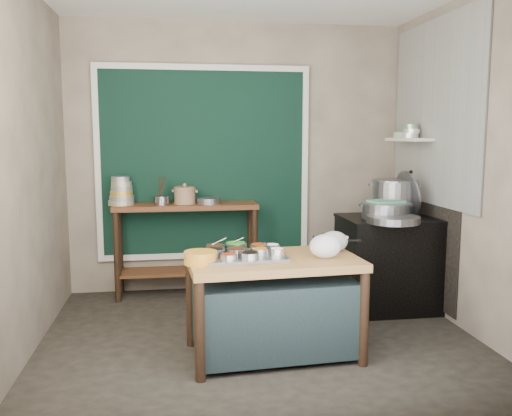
{
  "coord_description": "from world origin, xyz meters",
  "views": [
    {
      "loc": [
        -0.66,
        -4.23,
        1.65
      ],
      "look_at": [
        0.02,
        0.25,
        1.03
      ],
      "focal_mm": 38.0,
      "sensor_mm": 36.0,
      "label": 1
    }
  ],
  "objects": [
    {
      "name": "tile_panel",
      "position": [
        1.74,
        0.55,
        1.85
      ],
      "size": [
        0.02,
        1.7,
        1.7
      ],
      "primitive_type": "cube",
      "color": "#B2B2AA",
      "rests_on": "right_wall"
    },
    {
      "name": "condiment_bowls",
      "position": [
        -0.19,
        -0.37,
        0.8
      ],
      "size": [
        0.59,
        0.45,
        0.07
      ],
      "color": "silver",
      "rests_on": "condiment_tray"
    },
    {
      "name": "plastic_bag_a",
      "position": [
        0.42,
        -0.46,
        0.84
      ],
      "size": [
        0.29,
        0.27,
        0.18
      ],
      "primitive_type": "ellipsoid",
      "rotation": [
        0.0,
        0.0,
        0.38
      ],
      "color": "white",
      "rests_on": "prep_table"
    },
    {
      "name": "shelf_bowl_stack",
      "position": [
        1.63,
        0.82,
        1.68
      ],
      "size": [
        0.17,
        0.17,
        0.13
      ],
      "color": "silver",
      "rests_on": "wall_shelf"
    },
    {
      "name": "curtain_frame",
      "position": [
        -0.35,
        1.46,
        1.35
      ],
      "size": [
        2.22,
        0.03,
        2.02
      ],
      "primitive_type": null,
      "color": "beige",
      "rests_on": "back_wall"
    },
    {
      "name": "wide_bowl",
      "position": [
        -0.32,
        1.25,
        0.98
      ],
      "size": [
        0.32,
        0.32,
        0.06
      ],
      "primitive_type": "cylinder",
      "rotation": [
        0.0,
        0.0,
        -0.4
      ],
      "color": "gray",
      "rests_on": "back_counter"
    },
    {
      "name": "soot_patch",
      "position": [
        1.74,
        0.65,
        0.7
      ],
      "size": [
        0.01,
        1.3,
        1.3
      ],
      "primitive_type": "cube",
      "color": "black",
      "rests_on": "right_wall"
    },
    {
      "name": "bowl_stack",
      "position": [
        -1.19,
        1.28,
        1.07
      ],
      "size": [
        0.25,
        0.25,
        0.28
      ],
      "color": "tan",
      "rests_on": "back_counter"
    },
    {
      "name": "pot_lid",
      "position": [
        1.53,
        0.61,
        1.09
      ],
      "size": [
        0.14,
        0.44,
        0.43
      ],
      "primitive_type": "cylinder",
      "rotation": [
        0.0,
        1.36,
        0.06
      ],
      "color": "gray",
      "rests_on": "stove_top"
    },
    {
      "name": "shelf_bowl_green",
      "position": [
        1.63,
        1.04,
        1.64
      ],
      "size": [
        0.2,
        0.2,
        0.05
      ],
      "primitive_type": "cylinder",
      "rotation": [
        0.0,
        0.0,
        0.39
      ],
      "color": "gray",
      "rests_on": "wall_shelf"
    },
    {
      "name": "shallow_pan",
      "position": [
        1.23,
        0.23,
        0.91
      ],
      "size": [
        0.51,
        0.51,
        0.06
      ],
      "primitive_type": "cylinder",
      "rotation": [
        0.0,
        0.0,
        -0.12
      ],
      "color": "gray",
      "rests_on": "stove_top"
    },
    {
      "name": "back_counter",
      "position": [
        -0.55,
        1.28,
        0.47
      ],
      "size": [
        1.45,
        0.4,
        0.95
      ],
      "primitive_type": "cube",
      "color": "#5D2F1A",
      "rests_on": "floor"
    },
    {
      "name": "prep_table",
      "position": [
        0.05,
        -0.39,
        0.38
      ],
      "size": [
        1.29,
        0.8,
        0.75
      ],
      "primitive_type": "cube",
      "rotation": [
        0.0,
        0.0,
        0.07
      ],
      "color": "olive",
      "rests_on": "floor"
    },
    {
      "name": "floor",
      "position": [
        0.0,
        0.0,
        -0.01
      ],
      "size": [
        3.5,
        3.0,
        0.02
      ],
      "primitive_type": "cube",
      "color": "#2D2922",
      "rests_on": "ground"
    },
    {
      "name": "green_cloth",
      "position": [
        1.25,
        0.46,
        1.04
      ],
      "size": [
        0.32,
        0.27,
        0.02
      ],
      "primitive_type": "cube",
      "rotation": [
        0.0,
        0.0,
        0.17
      ],
      "color": "#4A856C",
      "rests_on": "steamer"
    },
    {
      "name": "ceramic_crock",
      "position": [
        -0.56,
        1.28,
        1.03
      ],
      "size": [
        0.3,
        0.3,
        0.15
      ],
      "primitive_type": null,
      "rotation": [
        0.0,
        0.0,
        -0.37
      ],
      "color": "olive",
      "rests_on": "back_counter"
    },
    {
      "name": "condiment_tray",
      "position": [
        -0.17,
        -0.39,
        0.76
      ],
      "size": [
        0.61,
        0.45,
        0.03
      ],
      "primitive_type": "cube",
      "rotation": [
        0.0,
        0.0,
        0.07
      ],
      "color": "gray",
      "rests_on": "prep_table"
    },
    {
      "name": "saucepan",
      "position": [
        0.54,
        -0.19,
        0.81
      ],
      "size": [
        0.24,
        0.24,
        0.12
      ],
      "primitive_type": null,
      "rotation": [
        0.0,
        0.0,
        -0.09
      ],
      "color": "gray",
      "rests_on": "prep_table"
    },
    {
      "name": "back_wall",
      "position": [
        0.0,
        1.51,
        1.4
      ],
      "size": [
        3.5,
        0.02,
        2.8
      ],
      "primitive_type": "cube",
      "color": "gray",
      "rests_on": "floor"
    },
    {
      "name": "stove_block",
      "position": [
        1.35,
        0.55,
        0.42
      ],
      "size": [
        0.9,
        0.68,
        0.85
      ],
      "primitive_type": "cube",
      "color": "black",
      "rests_on": "floor"
    },
    {
      "name": "right_wall",
      "position": [
        1.76,
        0.0,
        1.4
      ],
      "size": [
        0.02,
        3.0,
        2.8
      ],
      "primitive_type": "cube",
      "color": "gray",
      "rests_on": "floor"
    },
    {
      "name": "utensil_cup",
      "position": [
        -0.79,
        1.22,
        0.99
      ],
      "size": [
        0.15,
        0.15,
        0.09
      ],
      "primitive_type": "cylinder",
      "rotation": [
        0.0,
        0.0,
        0.03
      ],
      "color": "gray",
      "rests_on": "back_counter"
    },
    {
      "name": "wall_shelf",
      "position": [
        1.63,
        0.85,
        1.6
      ],
      "size": [
        0.22,
        0.7,
        0.03
      ],
      "primitive_type": "cube",
      "color": "beige",
      "rests_on": "right_wall"
    },
    {
      "name": "left_wall",
      "position": [
        -1.76,
        0.0,
        1.4
      ],
      "size": [
        0.02,
        3.0,
        2.8
      ],
      "primitive_type": "cube",
      "color": "gray",
      "rests_on": "floor"
    },
    {
      "name": "curtain_panel",
      "position": [
        -0.35,
        1.47,
        1.35
      ],
      "size": [
        2.1,
        0.02,
        1.9
      ],
      "primitive_type": "cube",
      "color": "black",
      "rests_on": "back_wall"
    },
    {
      "name": "steamer",
      "position": [
        1.25,
        0.46,
        0.96
      ],
      "size": [
        0.49,
        0.49,
        0.15
      ],
      "primitive_type": null,
      "rotation": [
        0.0,
        0.0,
        -0.06
      ],
      "color": "gray",
      "rests_on": "stove_top"
    },
    {
      "name": "stove_top",
      "position": [
        1.35,
        0.55,
        0.86
      ],
      "size": [
        0.92,
        0.69,
        0.03
      ],
      "primitive_type": "cube",
      "color": "black",
      "rests_on": "stove_block"
    },
    {
      "name": "stock_pot",
      "position": [
        1.41,
        0.66,
        1.05
      ],
      "size": [
        0.56,
        0.56,
        0.34
      ],
      "primitive_type": null,
      "rotation": [
        0.0,
        0.0,
        -0.36
      ],
      "color": "gray",
      "rests_on": "stove_top"
    },
    {
      "name": "plastic_bag_b",
      "position": [
        0.55,
        -0.26,
        0.83
      ],
      "size": [
        0.23,
        0.21,
        0.16
      ],
      "primitive_type": "ellipsoid",
      "rotation": [
        0.0,
        0.0,
        0.12
      ],
      "color": "white",
      "rests_on": "prep_table"
    },
    {
      "name": "yellow_basin",
      "position": [
        -0.49,
        -0.5,
        0.79
      ],
      "size": [
        0.25,
        0.25,
        0.09
      ],
      "primitive_type": "cylinder",
      "rotation": [
        0.0,
        0.0,
        0.09
      ],
      "color": "#BD7523",
      "rests_on": "prep_table"
    }
  ]
}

